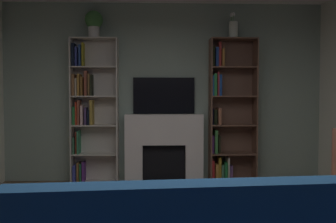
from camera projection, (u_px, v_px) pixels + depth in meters
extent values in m
cube|color=gray|center=(164.00, 92.00, 5.67)|extent=(5.10, 0.06, 2.78)
cube|color=white|center=(134.00, 163.00, 5.56)|extent=(0.27, 0.20, 0.58)
cube|color=white|center=(194.00, 163.00, 5.60)|extent=(0.27, 0.20, 0.58)
cube|color=white|center=(164.00, 129.00, 5.56)|extent=(1.21, 0.20, 0.47)
cube|color=black|center=(164.00, 162.00, 5.64)|extent=(0.66, 0.08, 0.58)
cube|color=#505352|center=(164.00, 184.00, 5.34)|extent=(1.31, 0.30, 0.03)
cube|color=black|center=(164.00, 96.00, 5.61)|extent=(0.96, 0.06, 0.56)
cube|color=beige|center=(72.00, 111.00, 5.46)|extent=(0.02, 0.27, 2.21)
cube|color=beige|center=(118.00, 111.00, 5.49)|extent=(0.02, 0.27, 2.21)
cube|color=beige|center=(96.00, 111.00, 5.60)|extent=(0.71, 0.02, 2.21)
cube|color=beige|center=(95.00, 182.00, 5.52)|extent=(0.68, 0.27, 0.02)
cube|color=#32398F|center=(75.00, 173.00, 5.51)|extent=(0.04, 0.22, 0.26)
cube|color=brown|center=(79.00, 172.00, 5.53)|extent=(0.03, 0.19, 0.29)
cube|color=#298049|center=(81.00, 172.00, 5.55)|extent=(0.02, 0.15, 0.27)
cube|color=#592A7B|center=(84.00, 171.00, 5.54)|extent=(0.03, 0.17, 0.30)
cube|color=beige|center=(95.00, 154.00, 5.50)|extent=(0.68, 0.27, 0.02)
cube|color=#386549|center=(75.00, 145.00, 5.50)|extent=(0.03, 0.20, 0.25)
cube|color=#AC3928|center=(77.00, 143.00, 5.52)|extent=(0.02, 0.16, 0.33)
cube|color=#317D55|center=(79.00, 142.00, 5.49)|extent=(0.02, 0.23, 0.35)
cube|color=beige|center=(95.00, 125.00, 5.49)|extent=(0.68, 0.27, 0.02)
cube|color=#247638|center=(75.00, 116.00, 5.49)|extent=(0.04, 0.18, 0.28)
cube|color=red|center=(77.00, 113.00, 5.48)|extent=(0.02, 0.20, 0.35)
cube|color=brown|center=(79.00, 112.00, 5.49)|extent=(0.03, 0.18, 0.37)
cube|color=beige|center=(82.00, 115.00, 5.49)|extent=(0.03, 0.19, 0.29)
cube|color=#503B6D|center=(86.00, 116.00, 5.52)|extent=(0.03, 0.15, 0.26)
cube|color=black|center=(89.00, 117.00, 5.50)|extent=(0.04, 0.18, 0.23)
cube|color=olive|center=(92.00, 112.00, 5.49)|extent=(0.04, 0.20, 0.38)
cube|color=beige|center=(95.00, 96.00, 5.47)|extent=(0.68, 0.27, 0.02)
cube|color=brown|center=(74.00, 85.00, 5.46)|extent=(0.04, 0.22, 0.33)
cube|color=beige|center=(77.00, 87.00, 5.48)|extent=(0.03, 0.18, 0.27)
cube|color=#A3712E|center=(80.00, 85.00, 5.46)|extent=(0.03, 0.21, 0.33)
cube|color=brown|center=(83.00, 86.00, 5.46)|extent=(0.02, 0.22, 0.28)
cube|color=#9B503D|center=(86.00, 83.00, 5.50)|extent=(0.04, 0.15, 0.38)
cube|color=brown|center=(90.00, 85.00, 5.48)|extent=(0.03, 0.18, 0.33)
cube|color=black|center=(92.00, 85.00, 5.47)|extent=(0.02, 0.21, 0.32)
cube|color=beige|center=(94.00, 67.00, 5.45)|extent=(0.68, 0.27, 0.02)
cube|color=black|center=(74.00, 55.00, 5.45)|extent=(0.04, 0.20, 0.35)
cube|color=navy|center=(77.00, 57.00, 5.44)|extent=(0.02, 0.21, 0.29)
cube|color=navy|center=(80.00, 56.00, 5.47)|extent=(0.03, 0.16, 0.33)
cube|color=olive|center=(83.00, 55.00, 5.48)|extent=(0.02, 0.15, 0.36)
cube|color=beige|center=(94.00, 39.00, 5.43)|extent=(0.68, 0.27, 0.02)
cube|color=brown|center=(210.00, 111.00, 5.52)|extent=(0.02, 0.31, 2.21)
cube|color=brown|center=(255.00, 111.00, 5.54)|extent=(0.02, 0.31, 2.21)
cube|color=brown|center=(231.00, 110.00, 5.68)|extent=(0.71, 0.02, 2.21)
cube|color=brown|center=(232.00, 181.00, 5.57)|extent=(0.68, 0.31, 0.02)
cube|color=#B22224|center=(212.00, 170.00, 5.58)|extent=(0.04, 0.23, 0.32)
cube|color=#A77634|center=(216.00, 172.00, 5.57)|extent=(0.04, 0.25, 0.26)
cube|color=olive|center=(219.00, 168.00, 5.59)|extent=(0.04, 0.21, 0.37)
cube|color=#3B6D50|center=(222.00, 172.00, 5.60)|extent=(0.04, 0.19, 0.25)
cube|color=#1F7538|center=(225.00, 171.00, 5.59)|extent=(0.04, 0.23, 0.29)
cube|color=beige|center=(228.00, 169.00, 5.58)|extent=(0.02, 0.23, 0.36)
cube|color=#604177|center=(230.00, 172.00, 5.61)|extent=(0.04, 0.19, 0.24)
cube|color=brown|center=(232.00, 153.00, 5.56)|extent=(0.68, 0.31, 0.02)
cube|color=#67327F|center=(212.00, 144.00, 5.59)|extent=(0.04, 0.18, 0.27)
cube|color=#397639|center=(215.00, 141.00, 5.56)|extent=(0.04, 0.23, 0.35)
cube|color=black|center=(219.00, 144.00, 5.56)|extent=(0.03, 0.24, 0.27)
cube|color=brown|center=(233.00, 125.00, 5.54)|extent=(0.68, 0.31, 0.02)
cube|color=black|center=(212.00, 116.00, 5.55)|extent=(0.02, 0.21, 0.25)
cube|color=black|center=(215.00, 117.00, 5.57)|extent=(0.04, 0.18, 0.23)
cube|color=#90563E|center=(219.00, 116.00, 5.54)|extent=(0.04, 0.25, 0.25)
cube|color=brown|center=(233.00, 96.00, 5.52)|extent=(0.68, 0.31, 0.02)
cube|color=#1C5291|center=(212.00, 86.00, 5.52)|extent=(0.02, 0.24, 0.31)
cube|color=#2A7C3A|center=(214.00, 85.00, 5.52)|extent=(0.04, 0.23, 0.34)
cube|color=#A32B35|center=(217.00, 84.00, 5.53)|extent=(0.02, 0.23, 0.36)
cube|color=#174097|center=(220.00, 85.00, 5.54)|extent=(0.04, 0.21, 0.32)
cube|color=brown|center=(233.00, 68.00, 5.50)|extent=(0.68, 0.31, 0.02)
cube|color=black|center=(213.00, 57.00, 5.53)|extent=(0.04, 0.18, 0.31)
cube|color=navy|center=(216.00, 57.00, 5.53)|extent=(0.04, 0.19, 0.30)
cube|color=#B1312F|center=(219.00, 55.00, 5.53)|extent=(0.03, 0.19, 0.38)
cube|color=#915F29|center=(222.00, 58.00, 5.52)|extent=(0.03, 0.22, 0.27)
cube|color=brown|center=(233.00, 39.00, 5.49)|extent=(0.68, 0.31, 0.02)
cylinder|color=silver|center=(94.00, 32.00, 5.41)|extent=(0.17, 0.17, 0.16)
sphere|color=#3D773C|center=(94.00, 20.00, 5.41)|extent=(0.27, 0.27, 0.27)
cylinder|color=silver|center=(233.00, 30.00, 5.49)|extent=(0.14, 0.14, 0.25)
cylinder|color=#4C7F3F|center=(232.00, 18.00, 5.47)|extent=(0.01, 0.01, 0.12)
sphere|color=silver|center=(232.00, 14.00, 5.47)|extent=(0.04, 0.04, 0.04)
cylinder|color=#4C7F3F|center=(231.00, 19.00, 5.48)|extent=(0.01, 0.01, 0.10)
sphere|color=silver|center=(231.00, 15.00, 5.47)|extent=(0.05, 0.05, 0.05)
cylinder|color=#4C7F3F|center=(233.00, 18.00, 5.48)|extent=(0.01, 0.01, 0.12)
sphere|color=silver|center=(233.00, 14.00, 5.48)|extent=(0.04, 0.04, 0.04)
cylinder|color=#4C7F3F|center=(233.00, 18.00, 5.50)|extent=(0.01, 0.01, 0.12)
sphere|color=silver|center=(233.00, 14.00, 5.50)|extent=(0.06, 0.06, 0.06)
cylinder|color=brown|center=(336.00, 216.00, 3.33)|extent=(0.04, 0.04, 0.41)
cube|color=tan|center=(336.00, 202.00, 2.95)|extent=(0.81, 0.80, 0.08)
cube|color=brown|center=(335.00, 209.00, 2.95)|extent=(0.81, 0.80, 0.04)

